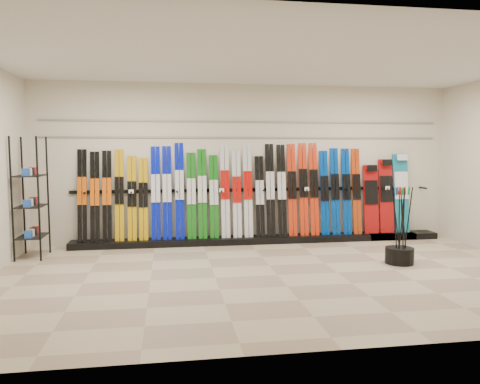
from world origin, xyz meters
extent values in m
plane|color=gray|center=(0.00, 0.00, 0.00)|extent=(8.00, 8.00, 0.00)
plane|color=beige|center=(0.00, 2.50, 1.50)|extent=(8.00, 0.00, 8.00)
plane|color=silver|center=(0.00, 0.00, 3.00)|extent=(8.00, 8.00, 0.00)
cube|color=black|center=(0.22, 2.28, 0.06)|extent=(8.00, 0.40, 0.12)
cube|color=black|center=(-3.05, 2.36, 0.95)|extent=(0.17, 0.28, 1.66)
cube|color=black|center=(-2.83, 2.36, 0.93)|extent=(0.17, 0.27, 1.62)
cube|color=black|center=(-2.62, 2.36, 0.94)|extent=(0.17, 0.27, 1.63)
cube|color=#C5940C|center=(-2.40, 2.36, 0.95)|extent=(0.17, 0.27, 1.66)
cube|color=#C5940C|center=(-2.18, 2.35, 0.89)|extent=(0.17, 0.26, 1.54)
cube|color=#C5940C|center=(-1.97, 2.35, 0.87)|extent=(0.17, 0.25, 1.50)
cube|color=#0514B4|center=(-1.75, 2.36, 0.97)|extent=(0.17, 0.28, 1.71)
cube|color=#0514B4|center=(-1.54, 2.36, 0.98)|extent=(0.17, 0.28, 1.72)
cube|color=#0514B4|center=(-1.31, 2.37, 1.03)|extent=(0.17, 0.30, 1.82)
cube|color=#146A15|center=(-1.09, 2.35, 0.92)|extent=(0.17, 0.27, 1.60)
cube|color=#146A15|center=(-0.89, 2.36, 0.95)|extent=(0.17, 0.28, 1.66)
cube|color=#146A15|center=(-0.67, 2.35, 0.89)|extent=(0.17, 0.26, 1.55)
cube|color=silver|center=(-0.46, 2.37, 1.02)|extent=(0.17, 0.30, 1.80)
cube|color=silver|center=(-0.24, 2.36, 0.94)|extent=(0.17, 0.27, 1.64)
cube|color=silver|center=(-0.02, 2.37, 1.01)|extent=(0.17, 0.29, 1.78)
cube|color=black|center=(0.21, 2.35, 0.88)|extent=(0.17, 0.25, 1.53)
cube|color=black|center=(0.41, 2.37, 1.00)|extent=(0.17, 0.29, 1.76)
cube|color=black|center=(0.64, 2.37, 0.99)|extent=(0.17, 0.29, 1.75)
cube|color=red|center=(0.84, 2.37, 1.00)|extent=(0.17, 0.29, 1.76)
cube|color=red|center=(1.07, 2.37, 1.03)|extent=(0.17, 0.30, 1.83)
cube|color=red|center=(1.28, 2.37, 1.02)|extent=(0.17, 0.30, 1.81)
cube|color=navy|center=(1.49, 2.36, 0.93)|extent=(0.17, 0.27, 1.63)
cube|color=navy|center=(1.71, 2.36, 0.96)|extent=(0.17, 0.28, 1.68)
cube|color=navy|center=(1.94, 2.36, 0.95)|extent=(0.17, 0.28, 1.67)
cube|color=#A6310D|center=(2.15, 2.36, 0.95)|extent=(0.17, 0.28, 1.67)
cube|color=#990C0C|center=(2.45, 2.34, 0.79)|extent=(0.30, 0.21, 1.35)
cube|color=#990C0C|center=(2.77, 2.35, 0.85)|extent=(0.29, 0.23, 1.46)
cube|color=#14728C|center=(3.09, 2.36, 0.90)|extent=(0.31, 0.24, 1.56)
cube|color=black|center=(-3.75, 1.70, 0.99)|extent=(0.40, 0.60, 1.99)
cylinder|color=black|center=(2.04, 0.37, 0.12)|extent=(0.44, 0.44, 0.25)
cylinder|color=black|center=(1.99, 0.40, 0.61)|extent=(0.14, 0.14, 1.17)
cylinder|color=black|center=(2.15, 0.47, 0.61)|extent=(0.10, 0.16, 1.17)
cylinder|color=black|center=(1.94, 0.32, 0.61)|extent=(0.14, 0.06, 1.18)
cylinder|color=black|center=(2.02, 0.29, 0.61)|extent=(0.04, 0.12, 1.18)
cylinder|color=black|center=(2.00, 0.33, 0.61)|extent=(0.04, 0.12, 1.18)
cylinder|color=black|center=(2.06, 0.34, 0.61)|extent=(0.04, 0.15, 1.17)
cylinder|color=black|center=(2.11, 0.39, 0.61)|extent=(0.15, 0.04, 1.17)
cylinder|color=black|center=(2.17, 0.38, 0.61)|extent=(0.15, 0.03, 1.18)
cube|color=gray|center=(0.00, 2.48, 2.00)|extent=(7.60, 0.02, 0.03)
cube|color=gray|center=(0.00, 2.48, 2.30)|extent=(7.60, 0.02, 0.03)
camera|label=1|loc=(-1.52, -6.35, 1.80)|focal=35.00mm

